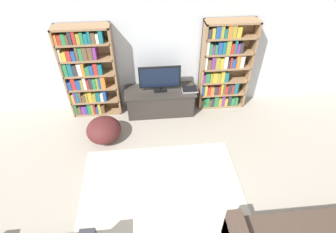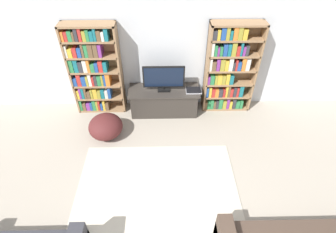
{
  "view_description": "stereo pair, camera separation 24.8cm",
  "coord_description": "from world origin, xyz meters",
  "px_view_note": "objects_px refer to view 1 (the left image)",
  "views": [
    {
      "loc": [
        -0.34,
        -0.35,
        3.5
      ],
      "look_at": [
        -0.03,
        2.9,
        0.7
      ],
      "focal_mm": 28.0,
      "sensor_mm": 36.0,
      "label": 1
    },
    {
      "loc": [
        -0.09,
        -0.36,
        3.5
      ],
      "look_at": [
        -0.03,
        2.9,
        0.7
      ],
      "focal_mm": 28.0,
      "sensor_mm": 36.0,
      "label": 2
    }
  ],
  "objects_px": {
    "television": "(160,78)",
    "laptop": "(190,89)",
    "bookshelf_right": "(223,67)",
    "beanbag_ottoman": "(104,130)",
    "bookshelf_left": "(88,73)",
    "tv_stand": "(160,101)"
  },
  "relations": [
    {
      "from": "television",
      "to": "laptop",
      "type": "bearing_deg",
      "value": -3.78
    },
    {
      "from": "television",
      "to": "bookshelf_left",
      "type": "bearing_deg",
      "value": 173.77
    },
    {
      "from": "bookshelf_left",
      "to": "beanbag_ottoman",
      "type": "height_order",
      "value": "bookshelf_left"
    },
    {
      "from": "bookshelf_right",
      "to": "television",
      "type": "bearing_deg",
      "value": -173.27
    },
    {
      "from": "bookshelf_right",
      "to": "tv_stand",
      "type": "relative_size",
      "value": 1.31
    },
    {
      "from": "bookshelf_right",
      "to": "tv_stand",
      "type": "bearing_deg",
      "value": -173.5
    },
    {
      "from": "bookshelf_right",
      "to": "television",
      "type": "height_order",
      "value": "bookshelf_right"
    },
    {
      "from": "bookshelf_left",
      "to": "laptop",
      "type": "bearing_deg",
      "value": -5.49
    },
    {
      "from": "bookshelf_left",
      "to": "tv_stand",
      "type": "xyz_separation_m",
      "value": [
        1.35,
        -0.14,
        -0.66
      ]
    },
    {
      "from": "television",
      "to": "laptop",
      "type": "distance_m",
      "value": 0.64
    },
    {
      "from": "bookshelf_right",
      "to": "beanbag_ottoman",
      "type": "distance_m",
      "value": 2.57
    },
    {
      "from": "bookshelf_left",
      "to": "beanbag_ottoman",
      "type": "xyz_separation_m",
      "value": [
        0.26,
        -0.84,
        -0.71
      ]
    },
    {
      "from": "bookshelf_left",
      "to": "television",
      "type": "xyz_separation_m",
      "value": [
        1.35,
        -0.15,
        -0.11
      ]
    },
    {
      "from": "bookshelf_left",
      "to": "bookshelf_right",
      "type": "relative_size",
      "value": 1.0
    },
    {
      "from": "tv_stand",
      "to": "beanbag_ottoman",
      "type": "height_order",
      "value": "tv_stand"
    },
    {
      "from": "tv_stand",
      "to": "beanbag_ottoman",
      "type": "xyz_separation_m",
      "value": [
        -1.08,
        -0.7,
        -0.05
      ]
    },
    {
      "from": "bookshelf_right",
      "to": "laptop",
      "type": "relative_size",
      "value": 5.99
    },
    {
      "from": "bookshelf_right",
      "to": "laptop",
      "type": "xyz_separation_m",
      "value": [
        -0.66,
        -0.19,
        -0.35
      ]
    },
    {
      "from": "tv_stand",
      "to": "beanbag_ottoman",
      "type": "bearing_deg",
      "value": -147.23
    },
    {
      "from": "laptop",
      "to": "beanbag_ottoman",
      "type": "bearing_deg",
      "value": -158.59
    },
    {
      "from": "bookshelf_right",
      "to": "laptop",
      "type": "distance_m",
      "value": 0.77
    },
    {
      "from": "laptop",
      "to": "beanbag_ottoman",
      "type": "height_order",
      "value": "laptop"
    }
  ]
}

